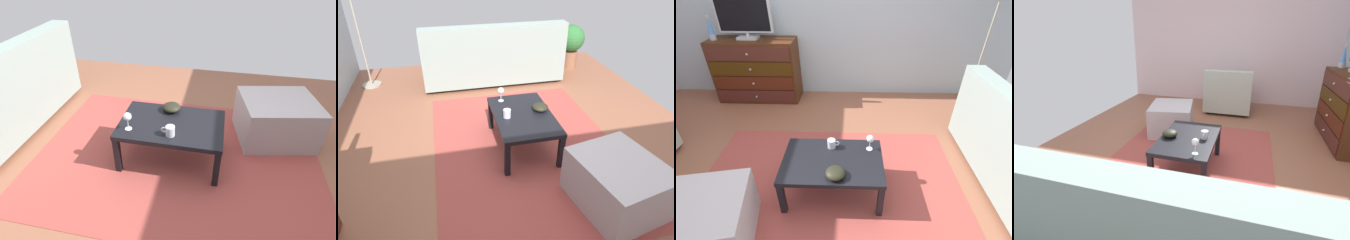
{
  "view_description": "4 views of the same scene",
  "coord_description": "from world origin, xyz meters",
  "views": [
    {
      "loc": [
        -0.11,
        1.69,
        1.71
      ],
      "look_at": [
        0.26,
        -0.07,
        0.49
      ],
      "focal_mm": 28.8,
      "sensor_mm": 36.0,
      "label": 1
    },
    {
      "loc": [
        -2.21,
        0.58,
        1.89
      ],
      "look_at": [
        -0.03,
        0.07,
        0.52
      ],
      "focal_mm": 31.39,
      "sensor_mm": 36.0,
      "label": 2
    },
    {
      "loc": [
        0.4,
        -1.69,
        1.83
      ],
      "look_at": [
        0.34,
        0.05,
        0.67
      ],
      "focal_mm": 24.87,
      "sensor_mm": 36.0,
      "label": 3
    },
    {
      "loc": [
        2.49,
        0.43,
        1.46
      ],
      "look_at": [
        0.25,
        -0.24,
        0.58
      ],
      "focal_mm": 25.59,
      "sensor_mm": 36.0,
      "label": 4
    }
  ],
  "objects": [
    {
      "name": "ground_plane",
      "position": [
        0.0,
        0.0,
        -0.03
      ],
      "size": [
        5.92,
        4.49,
        0.05
      ],
      "primitive_type": "cube",
      "color": "#91573F"
    },
    {
      "name": "area_rug",
      "position": [
        0.2,
        -0.2,
        0.0
      ],
      "size": [
        2.6,
        1.9,
        0.01
      ],
      "primitive_type": "cube",
      "color": "#A0433C",
      "rests_on": "ground_plane"
    },
    {
      "name": "coffee_table",
      "position": [
        0.25,
        -0.17,
        0.34
      ],
      "size": [
        0.89,
        0.58,
        0.39
      ],
      "color": "black",
      "rests_on": "ground_plane"
    },
    {
      "name": "wine_glass",
      "position": [
        0.58,
        -0.02,
        0.51
      ],
      "size": [
        0.07,
        0.07,
        0.16
      ],
      "color": "silver",
      "rests_on": "coffee_table"
    },
    {
      "name": "mug",
      "position": [
        0.23,
        0.0,
        0.43
      ],
      "size": [
        0.11,
        0.08,
        0.08
      ],
      "color": "silver",
      "rests_on": "coffee_table"
    },
    {
      "name": "bowl_decorative",
      "position": [
        0.29,
        -0.36,
        0.43
      ],
      "size": [
        0.16,
        0.16,
        0.07
      ],
      "primitive_type": "ellipsoid",
      "color": "black",
      "rests_on": "coffee_table"
    },
    {
      "name": "couch_large",
      "position": [
        2.05,
        -0.19,
        0.35
      ],
      "size": [
        0.85,
        2.07,
        0.91
      ],
      "color": "#332319",
      "rests_on": "ground_plane"
    },
    {
      "name": "ottoman",
      "position": [
        -0.71,
        -0.69,
        0.21
      ],
      "size": [
        0.8,
        0.72,
        0.43
      ],
      "primitive_type": "cube",
      "rotation": [
        0.0,
        0.0,
        0.19
      ],
      "color": "#B7B0B3",
      "rests_on": "ground_plane"
    },
    {
      "name": "potted_plant",
      "position": [
        2.31,
        -1.59,
        0.43
      ],
      "size": [
        0.44,
        0.44,
        0.72
      ],
      "color": "brown",
      "rests_on": "ground_plane"
    }
  ]
}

